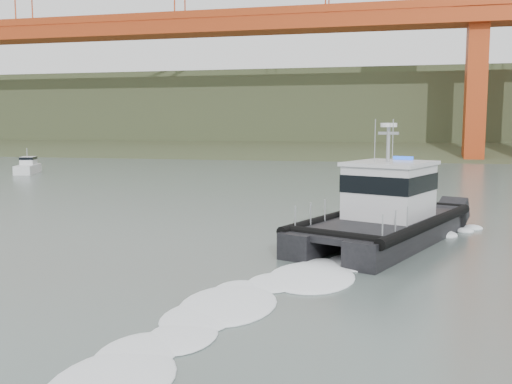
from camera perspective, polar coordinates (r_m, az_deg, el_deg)
ground at (r=20.72m, az=-2.10°, el=-9.46°), size 400.00×400.00×0.00m
headlands at (r=144.79m, az=11.14°, el=7.12°), size 500.00×105.36×27.12m
patrol_boat at (r=29.05m, az=12.88°, el=-1.86°), size 8.95×13.30×6.07m
motorboat at (r=73.54m, az=-21.85°, el=2.36°), size 3.76×5.96×3.11m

